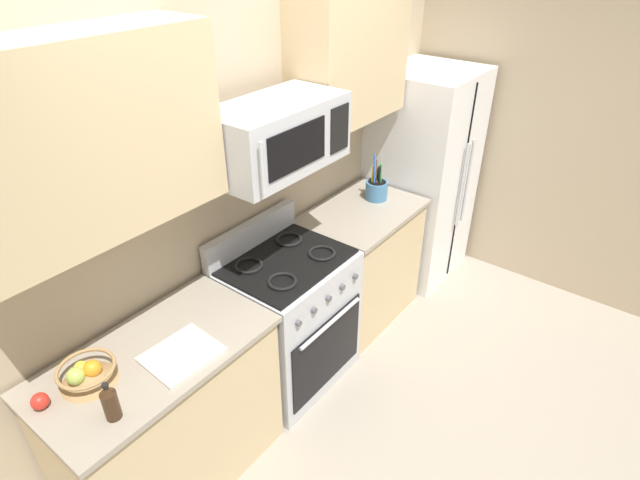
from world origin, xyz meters
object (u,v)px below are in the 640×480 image
at_px(range_oven, 288,319).
at_px(microwave, 277,135).
at_px(fruit_basket, 87,373).
at_px(apple_loose, 40,401).
at_px(refrigerator, 421,177).
at_px(cutting_board, 182,354).
at_px(utensil_crock, 376,189).
at_px(bottle_soy, 110,402).

distance_m(range_oven, microwave, 1.23).
xyz_separation_m(fruit_basket, apple_loose, (-0.20, 0.03, -0.02)).
relative_size(refrigerator, microwave, 2.20).
bearing_deg(cutting_board, apple_loose, 157.96).
bearing_deg(utensil_crock, range_oven, -178.84).
distance_m(range_oven, fruit_basket, 1.34).
bearing_deg(bottle_soy, microwave, 9.15).
xyz_separation_m(range_oven, cutting_board, (-0.89, -0.12, 0.44)).
bearing_deg(range_oven, fruit_basket, 176.63).
relative_size(utensil_crock, fruit_basket, 1.34).
distance_m(refrigerator, cutting_board, 2.57).
bearing_deg(cutting_board, utensil_crock, 4.28).
xyz_separation_m(fruit_basket, cutting_board, (0.35, -0.20, -0.04)).
bearing_deg(range_oven, utensil_crock, 1.16).
distance_m(microwave, cutting_board, 1.19).
relative_size(microwave, cutting_board, 2.40).
bearing_deg(apple_loose, range_oven, -4.02).
relative_size(utensil_crock, bottle_soy, 1.80).
xyz_separation_m(range_oven, apple_loose, (-1.44, 0.10, 0.47)).
bearing_deg(range_oven, bottle_soy, -172.03).
bearing_deg(cutting_board, fruit_basket, 151.03).
distance_m(utensil_crock, cutting_board, 1.94).
xyz_separation_m(apple_loose, bottle_soy, (0.16, -0.28, 0.05)).
xyz_separation_m(refrigerator, cutting_board, (-2.57, -0.11, 0.05)).
relative_size(apple_loose, bottle_soy, 0.39).
distance_m(utensil_crock, apple_loose, 2.49).
bearing_deg(refrigerator, utensil_crock, 176.56).
bearing_deg(utensil_crock, refrigerator, -3.44).
bearing_deg(refrigerator, bottle_soy, -176.85).
height_order(cutting_board, bottle_soy, bottle_soy).
distance_m(microwave, apple_loose, 1.63).
bearing_deg(microwave, range_oven, -89.99).
height_order(refrigerator, apple_loose, refrigerator).
distance_m(utensil_crock, bottle_soy, 2.34).
relative_size(range_oven, refrigerator, 0.63).
xyz_separation_m(range_oven, microwave, (-0.00, 0.03, 1.22)).
relative_size(fruit_basket, cutting_board, 0.78).
relative_size(range_oven, fruit_basket, 4.29).
xyz_separation_m(fruit_basket, bottle_soy, (-0.04, -0.25, 0.03)).
bearing_deg(fruit_basket, refrigerator, -1.77).
bearing_deg(range_oven, cutting_board, -172.10).
xyz_separation_m(refrigerator, utensil_crock, (-0.64, 0.04, 0.12)).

